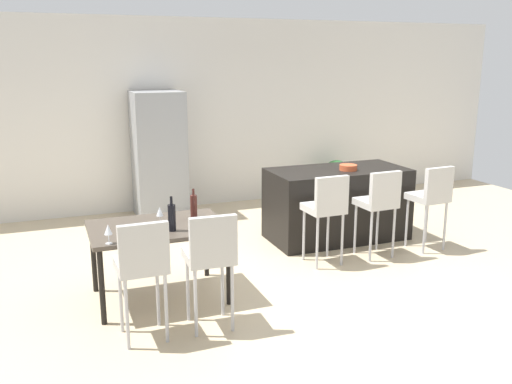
% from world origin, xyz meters
% --- Properties ---
extents(ground_plane, '(10.00, 10.00, 0.00)m').
position_xyz_m(ground_plane, '(0.00, 0.00, 0.00)').
color(ground_plane, '#C6B28E').
extents(back_wall, '(10.00, 0.12, 2.90)m').
position_xyz_m(back_wall, '(0.00, 3.15, 1.45)').
color(back_wall, silver).
rests_on(back_wall, ground_plane).
extents(kitchen_island, '(1.77, 0.86, 0.92)m').
position_xyz_m(kitchen_island, '(0.74, 0.81, 0.46)').
color(kitchen_island, black).
rests_on(kitchen_island, ground_plane).
extents(bar_chair_left, '(0.41, 0.41, 1.05)m').
position_xyz_m(bar_chair_left, '(0.14, -0.00, 0.70)').
color(bar_chair_left, beige).
rests_on(bar_chair_left, ground_plane).
extents(bar_chair_middle, '(0.42, 0.42, 1.05)m').
position_xyz_m(bar_chair_middle, '(0.83, -0.00, 0.70)').
color(bar_chair_middle, beige).
rests_on(bar_chair_middle, ground_plane).
extents(bar_chair_right, '(0.43, 0.43, 1.05)m').
position_xyz_m(bar_chair_right, '(1.57, -0.00, 0.70)').
color(bar_chair_right, beige).
rests_on(bar_chair_right, ground_plane).
extents(dining_table, '(1.29, 0.89, 0.74)m').
position_xyz_m(dining_table, '(-1.80, -0.22, 0.67)').
color(dining_table, '#4C4238').
rests_on(dining_table, ground_plane).
extents(dining_chair_near, '(0.41, 0.41, 1.05)m').
position_xyz_m(dining_chair_near, '(-2.09, -1.03, 0.70)').
color(dining_chair_near, beige).
rests_on(dining_chair_near, ground_plane).
extents(dining_chair_far, '(0.42, 0.42, 1.05)m').
position_xyz_m(dining_chair_far, '(-1.51, -1.03, 0.70)').
color(dining_chair_far, beige).
rests_on(dining_chair_far, ground_plane).
extents(wine_bottle_corner, '(0.07, 0.07, 0.31)m').
position_xyz_m(wine_bottle_corner, '(-1.41, -0.11, 0.86)').
color(wine_bottle_corner, '#471E19').
rests_on(wine_bottle_corner, dining_table).
extents(wine_bottle_inner, '(0.07, 0.07, 0.33)m').
position_xyz_m(wine_bottle_inner, '(-1.70, -0.44, 0.87)').
color(wine_bottle_inner, black).
rests_on(wine_bottle_inner, dining_table).
extents(wine_glass_left, '(0.07, 0.07, 0.17)m').
position_xyz_m(wine_glass_left, '(-1.77, -0.19, 0.86)').
color(wine_glass_left, silver).
rests_on(wine_glass_left, dining_table).
extents(wine_glass_middle, '(0.07, 0.07, 0.17)m').
position_xyz_m(wine_glass_middle, '(-2.30, -0.60, 0.86)').
color(wine_glass_middle, silver).
rests_on(wine_glass_middle, dining_table).
extents(refrigerator, '(0.72, 0.68, 1.84)m').
position_xyz_m(refrigerator, '(-1.19, 2.71, 0.92)').
color(refrigerator, '#939699').
rests_on(refrigerator, ground_plane).
extents(fruit_bowl, '(0.22, 0.22, 0.07)m').
position_xyz_m(fruit_bowl, '(0.82, 0.70, 0.96)').
color(fruit_bowl, '#C6512D').
rests_on(fruit_bowl, kitchen_island).
extents(potted_plant, '(0.45, 0.45, 0.65)m').
position_xyz_m(potted_plant, '(1.78, 2.70, 0.38)').
color(potted_plant, beige).
rests_on(potted_plant, ground_plane).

